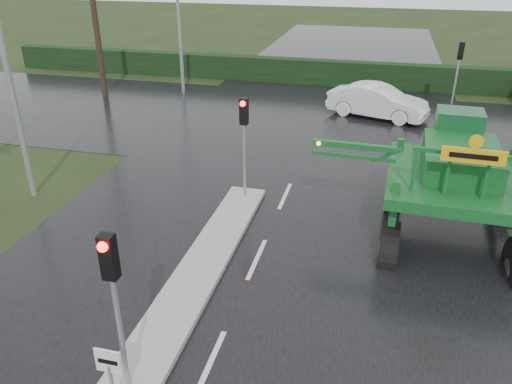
% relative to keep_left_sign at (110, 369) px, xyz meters
% --- Properties ---
extents(ground, '(140.00, 140.00, 0.00)m').
position_rel_keep_left_sign_xyz_m(ground, '(1.30, 1.50, -1.06)').
color(ground, black).
rests_on(ground, ground).
extents(road_main, '(14.00, 80.00, 0.02)m').
position_rel_keep_left_sign_xyz_m(road_main, '(1.30, 11.50, -1.05)').
color(road_main, black).
rests_on(road_main, ground).
extents(road_cross, '(80.00, 12.00, 0.02)m').
position_rel_keep_left_sign_xyz_m(road_cross, '(1.30, 17.50, -1.05)').
color(road_cross, black).
rests_on(road_cross, ground).
extents(median_island, '(1.20, 10.00, 0.16)m').
position_rel_keep_left_sign_xyz_m(median_island, '(0.00, 4.50, -0.97)').
color(median_island, gray).
rests_on(median_island, ground).
extents(hedge_row, '(44.00, 0.90, 1.50)m').
position_rel_keep_left_sign_xyz_m(hedge_row, '(1.30, 25.50, -0.31)').
color(hedge_row, black).
rests_on(hedge_row, ground).
extents(keep_left_sign, '(0.50, 0.07, 1.35)m').
position_rel_keep_left_sign_xyz_m(keep_left_sign, '(0.00, 0.00, 0.00)').
color(keep_left_sign, gray).
rests_on(keep_left_sign, ground).
extents(traffic_signal_near, '(0.26, 0.33, 3.52)m').
position_rel_keep_left_sign_xyz_m(traffic_signal_near, '(0.00, 0.49, 1.53)').
color(traffic_signal_near, gray).
rests_on(traffic_signal_near, ground).
extents(traffic_signal_mid, '(0.26, 0.33, 3.52)m').
position_rel_keep_left_sign_xyz_m(traffic_signal_mid, '(0.00, 8.99, 1.53)').
color(traffic_signal_mid, gray).
rests_on(traffic_signal_mid, ground).
extents(traffic_signal_far, '(0.26, 0.33, 3.52)m').
position_rel_keep_left_sign_xyz_m(traffic_signal_far, '(7.80, 21.51, 1.53)').
color(traffic_signal_far, gray).
rests_on(traffic_signal_far, ground).
extents(street_light_left_near, '(3.85, 0.30, 10.00)m').
position_rel_keep_left_sign_xyz_m(street_light_left_near, '(-6.89, 7.50, 4.93)').
color(street_light_left_near, gray).
rests_on(street_light_left_near, ground).
extents(crop_sprayer, '(8.37, 5.35, 4.68)m').
position_rel_keep_left_sign_xyz_m(crop_sprayer, '(4.81, 6.95, 1.15)').
color(crop_sprayer, black).
rests_on(crop_sprayer, ground).
extents(white_sedan, '(5.18, 3.06, 1.61)m').
position_rel_keep_left_sign_xyz_m(white_sedan, '(4.03, 19.42, -1.06)').
color(white_sedan, white).
rests_on(white_sedan, ground).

